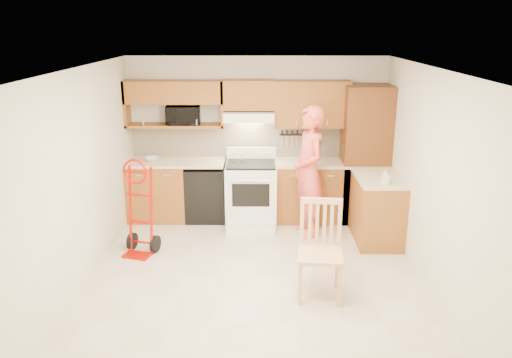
{
  "coord_description": "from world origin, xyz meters",
  "views": [
    {
      "loc": [
        0.05,
        -5.55,
        2.97
      ],
      "look_at": [
        0.0,
        0.5,
        1.1
      ],
      "focal_mm": 35.51,
      "sensor_mm": 36.0,
      "label": 1
    }
  ],
  "objects_px": {
    "range": "(251,189)",
    "dining_chair": "(320,251)",
    "microwave": "(183,115)",
    "person": "(309,172)",
    "hand_truck": "(138,212)"
  },
  "relations": [
    {
      "from": "hand_truck",
      "to": "dining_chair",
      "type": "relative_size",
      "value": 1.08
    },
    {
      "from": "range",
      "to": "hand_truck",
      "type": "relative_size",
      "value": 0.95
    },
    {
      "from": "microwave",
      "to": "dining_chair",
      "type": "relative_size",
      "value": 0.47
    },
    {
      "from": "hand_truck",
      "to": "microwave",
      "type": "bearing_deg",
      "value": 89.04
    },
    {
      "from": "dining_chair",
      "to": "microwave",
      "type": "bearing_deg",
      "value": 131.33
    },
    {
      "from": "microwave",
      "to": "dining_chair",
      "type": "height_order",
      "value": "microwave"
    },
    {
      "from": "range",
      "to": "dining_chair",
      "type": "height_order",
      "value": "range"
    },
    {
      "from": "person",
      "to": "range",
      "type": "bearing_deg",
      "value": -130.22
    },
    {
      "from": "range",
      "to": "microwave",
      "type": "bearing_deg",
      "value": 161.21
    },
    {
      "from": "person",
      "to": "hand_truck",
      "type": "xyz_separation_m",
      "value": [
        -2.3,
        -0.7,
        -0.35
      ]
    },
    {
      "from": "range",
      "to": "dining_chair",
      "type": "bearing_deg",
      "value": -69.5
    },
    {
      "from": "dining_chair",
      "to": "hand_truck",
      "type": "bearing_deg",
      "value": 159.63
    },
    {
      "from": "range",
      "to": "person",
      "type": "relative_size",
      "value": 0.6
    },
    {
      "from": "person",
      "to": "dining_chair",
      "type": "height_order",
      "value": "person"
    },
    {
      "from": "range",
      "to": "person",
      "type": "distance_m",
      "value": 0.99
    }
  ]
}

